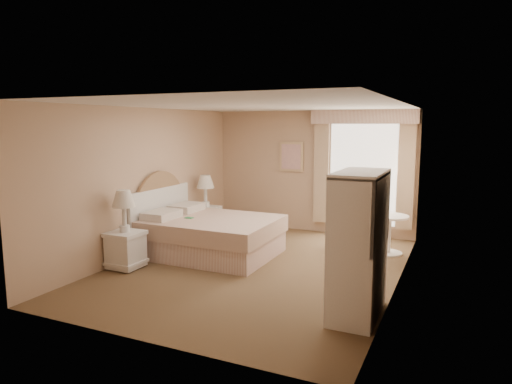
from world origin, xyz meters
The scene contains 9 objects.
room centered at (0.00, 0.00, 1.25)m, with size 4.21×5.51×2.51m.
window centered at (1.05, 2.65, 1.34)m, with size 2.05×0.22×2.51m.
framed_art centered at (-0.45, 2.71, 1.55)m, with size 0.52×0.04×0.62m.
bed centered at (-1.12, 0.30, 0.36)m, with size 2.16×1.70×1.50m.
nightstand_near centered at (-1.84, -0.90, 0.46)m, with size 0.50×0.50×1.21m.
nightstand_far centered at (-1.84, 1.52, 0.45)m, with size 0.49×0.49×1.19m.
round_table centered at (1.75, 1.63, 0.45)m, with size 0.64×0.64×0.68m.
cafe_chair centered at (0.98, 1.75, 0.51)m, with size 0.46×0.46×0.88m.
armoire centered at (1.81, -1.17, 0.70)m, with size 0.51×1.02×1.70m.
Camera 1 is at (2.84, -6.30, 2.22)m, focal length 32.00 mm.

